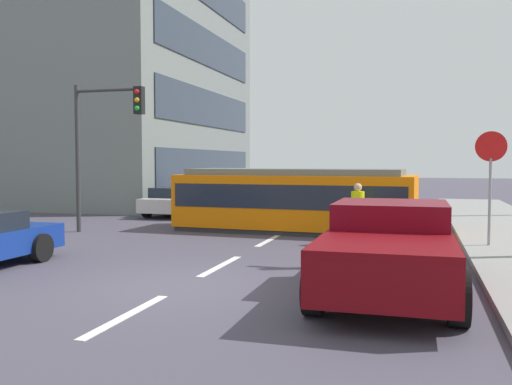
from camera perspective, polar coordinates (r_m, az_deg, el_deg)
ground_plane at (r=19.71m, az=4.31°, el=-3.38°), size 120.00×120.00×0.00m
lane_stripe_0 at (r=8.53m, az=-13.14°, el=-12.22°), size 0.16×2.40×0.01m
lane_stripe_1 at (r=12.08m, az=-3.69°, el=-7.56°), size 0.16×2.40×0.01m
lane_stripe_2 at (r=15.85m, az=1.29°, el=-4.97°), size 0.16×2.40×0.01m
lane_stripe_3 at (r=23.90m, az=6.46°, el=-2.21°), size 0.16×2.40×0.01m
lane_stripe_4 at (r=29.81m, az=8.44°, el=-1.15°), size 0.16×2.40×0.01m
corner_building at (r=34.74m, az=-16.60°, el=18.01°), size 14.43×15.26×22.40m
streetcar_tram at (r=17.90m, az=3.97°, el=-0.68°), size 7.69×2.90×2.02m
city_bus at (r=23.36m, az=4.55°, el=0.31°), size 2.64×5.10×1.90m
pedestrian_crossing at (r=15.27m, az=10.44°, el=-1.78°), size 0.51×0.36×1.67m
pickup_truck_parked at (r=9.61m, az=13.57°, el=-5.64°), size 2.29×5.01×1.55m
parked_sedan_mid at (r=23.50m, az=-7.70°, el=-0.80°), size 2.15×4.38×1.19m
stop_sign at (r=15.15m, az=23.00°, el=2.71°), size 0.76×0.07×2.88m
traffic_light_mast at (r=18.09m, az=-15.41°, el=6.31°), size 2.42×0.33×4.68m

